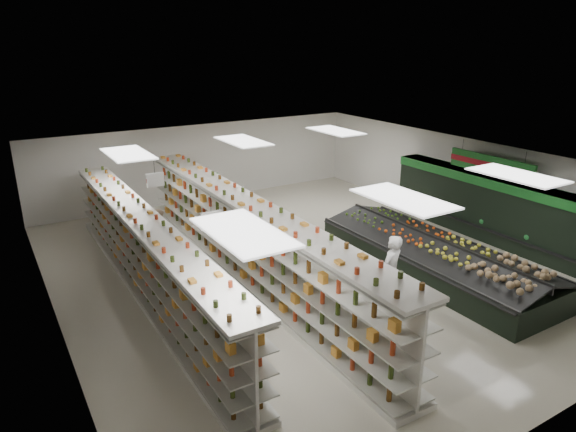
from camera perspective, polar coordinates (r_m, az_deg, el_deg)
floor at (r=15.81m, az=1.84°, el=-5.37°), size 16.00×16.00×0.00m
ceiling at (r=14.78m, az=1.98°, el=6.00°), size 14.00×16.00×0.02m
wall_back at (r=22.09m, az=-9.58°, el=5.90°), size 14.00×0.02×3.20m
wall_front at (r=10.17m, az=28.07°, el=-12.53°), size 14.00×0.02×3.20m
wall_left at (r=13.03m, az=-24.93°, el=-5.11°), size 0.02×16.00×3.20m
wall_right at (r=19.79m, az=19.17°, el=3.55°), size 0.02×16.00×3.20m
produce_wall_case at (r=18.64m, az=21.61°, el=1.19°), size 0.93×8.00×2.20m
aisle_sign_near at (r=11.48m, az=-8.50°, el=-0.43°), size 0.52×0.06×0.75m
aisle_sign_far at (r=15.10m, az=-14.53°, el=3.92°), size 0.52×0.06×0.75m
hortifruti_banner at (r=18.07m, az=21.59°, el=5.30°), size 0.12×3.20×0.95m
gondola_left at (r=14.19m, az=-15.39°, el=-4.68°), size 0.96×12.49×2.16m
gondola_center at (r=14.53m, az=-4.49°, el=-3.08°), size 1.11×13.55×2.35m
produce_island at (r=15.73m, az=15.87°, el=-4.25°), size 2.72×7.46×1.11m
soda_endcap at (r=20.48m, az=-9.20°, el=2.30°), size 1.16×0.80×1.47m
shopper_main at (r=13.23m, az=11.35°, el=-6.16°), size 0.83×0.67×1.98m
shopper_background at (r=15.99m, az=-13.99°, el=-2.26°), size 0.91×1.00×1.76m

